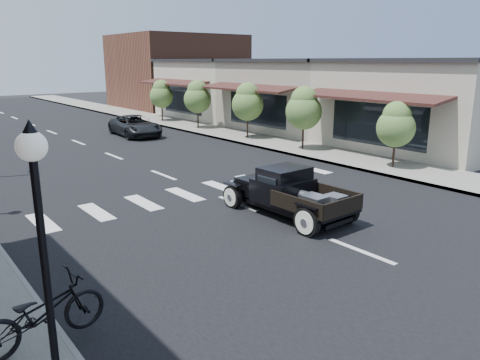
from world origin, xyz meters
TOP-DOWN VIEW (x-y plane):
  - ground at (0.00, 0.00)m, footprint 120.00×120.00m
  - road at (0.00, 15.00)m, footprint 14.00×80.00m
  - road_markings at (0.00, 10.00)m, footprint 12.00×60.00m
  - sidewalk_right at (8.50, 15.00)m, footprint 3.00×80.00m
  - storefront_near at (15.00, 4.00)m, footprint 10.00×9.00m
  - storefront_mid at (15.00, 13.00)m, footprint 10.00×9.00m
  - storefront_far at (15.00, 22.00)m, footprint 10.00×9.00m
  - far_building_right at (15.50, 32.00)m, footprint 11.00×10.00m
  - lamp_post_a at (-7.60, -4.00)m, footprint 0.36×0.36m
  - small_tree_a at (8.30, 1.82)m, footprint 1.62×1.62m
  - small_tree_b at (8.30, 7.25)m, footprint 1.85×1.85m
  - small_tree_c at (8.30, 11.81)m, footprint 1.86×1.86m
  - small_tree_d at (8.30, 17.20)m, footprint 1.84×1.84m
  - small_tree_e at (8.30, 22.20)m, footprint 1.76×1.76m
  - hotrod_pickup at (0.49, 0.11)m, footprint 2.19×4.45m
  - second_car at (3.67, 17.20)m, footprint 2.42×4.72m
  - motorcycle at (-7.35, -2.45)m, footprint 2.15×0.95m

SIDE VIEW (x-z plane):
  - ground at x=0.00m, z-range 0.00..0.00m
  - road_markings at x=0.00m, z-range -0.03..0.03m
  - road at x=0.00m, z-range 0.00..0.02m
  - sidewalk_right at x=8.50m, z-range 0.00..0.15m
  - second_car at x=3.67m, z-range 0.00..1.28m
  - motorcycle at x=-7.35m, z-range 0.15..1.25m
  - hotrod_pickup at x=0.49m, z-range 0.00..1.52m
  - small_tree_a at x=8.30m, z-range 0.15..2.84m
  - small_tree_e at x=8.30m, z-range 0.15..3.08m
  - small_tree_d at x=8.30m, z-range 0.15..3.21m
  - small_tree_b at x=8.30m, z-range 0.15..3.23m
  - small_tree_c at x=8.30m, z-range 0.15..3.25m
  - lamp_post_a at x=-7.60m, z-range 0.15..3.93m
  - storefront_near at x=15.00m, z-range 0.00..4.50m
  - storefront_mid at x=15.00m, z-range 0.00..4.50m
  - storefront_far at x=15.00m, z-range 0.00..4.50m
  - far_building_right at x=15.50m, z-range 0.00..7.00m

